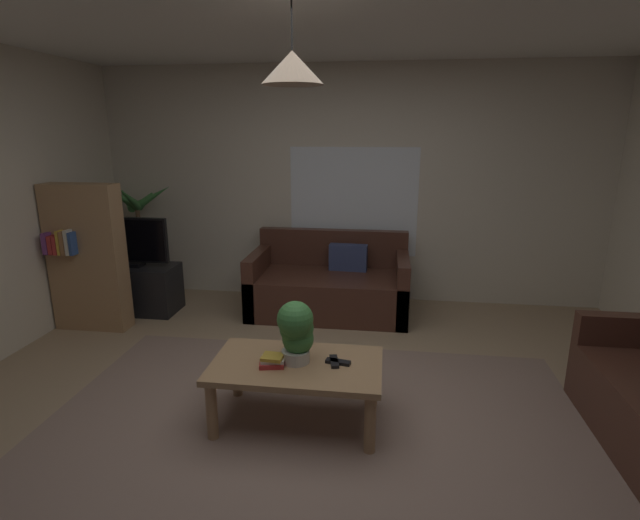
{
  "coord_description": "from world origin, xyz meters",
  "views": [
    {
      "loc": [
        0.41,
        -2.71,
        1.87
      ],
      "look_at": [
        0.0,
        0.3,
        1.05
      ],
      "focal_mm": 27.07,
      "sensor_mm": 36.0,
      "label": 1
    }
  ],
  "objects_px": {
    "book_on_table_1": "(273,360)",
    "tv_stand": "(135,288)",
    "potted_plant_on_table": "(296,330)",
    "couch_under_window": "(330,287)",
    "tv": "(129,241)",
    "pendant_lamp": "(292,68)",
    "coffee_table": "(297,372)",
    "remote_on_table_1": "(338,362)",
    "book_on_table_2": "(273,357)",
    "book_on_table_0": "(272,364)",
    "remote_on_table_0": "(334,361)",
    "potted_palm_corner": "(140,247)",
    "bookshelf_corner": "(86,257)"
  },
  "relations": [
    {
      "from": "coffee_table",
      "to": "book_on_table_1",
      "type": "distance_m",
      "value": 0.19
    },
    {
      "from": "potted_palm_corner",
      "to": "tv_stand",
      "type": "bearing_deg",
      "value": -71.28
    },
    {
      "from": "book_on_table_0",
      "to": "bookshelf_corner",
      "type": "bearing_deg",
      "value": 147.33
    },
    {
      "from": "book_on_table_1",
      "to": "tv_stand",
      "type": "xyz_separation_m",
      "value": [
        -1.93,
        1.82,
        -0.21
      ]
    },
    {
      "from": "remote_on_table_0",
      "to": "book_on_table_1",
      "type": "bearing_deg",
      "value": 0.81
    },
    {
      "from": "book_on_table_0",
      "to": "potted_palm_corner",
      "type": "distance_m",
      "value": 3.13
    },
    {
      "from": "couch_under_window",
      "to": "tv",
      "type": "bearing_deg",
      "value": -172.33
    },
    {
      "from": "coffee_table",
      "to": "remote_on_table_1",
      "type": "xyz_separation_m",
      "value": [
        0.27,
        0.02,
        0.08
      ]
    },
    {
      "from": "couch_under_window",
      "to": "book_on_table_2",
      "type": "relative_size",
      "value": 12.37
    },
    {
      "from": "couch_under_window",
      "to": "book_on_table_0",
      "type": "height_order",
      "value": "couch_under_window"
    },
    {
      "from": "remote_on_table_1",
      "to": "tv",
      "type": "relative_size",
      "value": 0.19
    },
    {
      "from": "tv_stand",
      "to": "tv",
      "type": "height_order",
      "value": "tv"
    },
    {
      "from": "book_on_table_0",
      "to": "book_on_table_1",
      "type": "relative_size",
      "value": 1.06
    },
    {
      "from": "book_on_table_2",
      "to": "bookshelf_corner",
      "type": "xyz_separation_m",
      "value": [
        -2.12,
        1.35,
        0.22
      ]
    },
    {
      "from": "remote_on_table_0",
      "to": "remote_on_table_1",
      "type": "height_order",
      "value": "same"
    },
    {
      "from": "remote_on_table_0",
      "to": "tv_stand",
      "type": "height_order",
      "value": "tv_stand"
    },
    {
      "from": "coffee_table",
      "to": "bookshelf_corner",
      "type": "xyz_separation_m",
      "value": [
        -2.26,
        1.29,
        0.35
      ]
    },
    {
      "from": "couch_under_window",
      "to": "book_on_table_2",
      "type": "xyz_separation_m",
      "value": [
        -0.12,
        -2.08,
        0.21
      ]
    },
    {
      "from": "remote_on_table_1",
      "to": "pendant_lamp",
      "type": "height_order",
      "value": "pendant_lamp"
    },
    {
      "from": "book_on_table_1",
      "to": "tv",
      "type": "relative_size",
      "value": 0.18
    },
    {
      "from": "coffee_table",
      "to": "pendant_lamp",
      "type": "distance_m",
      "value": 1.84
    },
    {
      "from": "potted_plant_on_table",
      "to": "tv_stand",
      "type": "height_order",
      "value": "potted_plant_on_table"
    },
    {
      "from": "couch_under_window",
      "to": "bookshelf_corner",
      "type": "bearing_deg",
      "value": -161.84
    },
    {
      "from": "remote_on_table_1",
      "to": "tv",
      "type": "xyz_separation_m",
      "value": [
        -2.34,
        1.72,
        0.33
      ]
    },
    {
      "from": "couch_under_window",
      "to": "potted_palm_corner",
      "type": "xyz_separation_m",
      "value": [
        -2.22,
        0.24,
        0.3
      ]
    },
    {
      "from": "pendant_lamp",
      "to": "coffee_table",
      "type": "bearing_deg",
      "value": 180.0
    },
    {
      "from": "book_on_table_1",
      "to": "remote_on_table_0",
      "type": "height_order",
      "value": "book_on_table_1"
    },
    {
      "from": "book_on_table_1",
      "to": "potted_palm_corner",
      "type": "xyz_separation_m",
      "value": [
        -2.1,
        2.32,
        0.11
      ]
    },
    {
      "from": "book_on_table_2",
      "to": "remote_on_table_0",
      "type": "xyz_separation_m",
      "value": [
        0.38,
        0.09,
        -0.05
      ]
    },
    {
      "from": "remote_on_table_1",
      "to": "pendant_lamp",
      "type": "distance_m",
      "value": 1.79
    },
    {
      "from": "coffee_table",
      "to": "remote_on_table_0",
      "type": "bearing_deg",
      "value": 6.76
    },
    {
      "from": "coffee_table",
      "to": "pendant_lamp",
      "type": "relative_size",
      "value": 2.49
    },
    {
      "from": "remote_on_table_1",
      "to": "potted_plant_on_table",
      "type": "bearing_deg",
      "value": 101.3
    },
    {
      "from": "coffee_table",
      "to": "book_on_table_1",
      "type": "relative_size",
      "value": 7.57
    },
    {
      "from": "book_on_table_1",
      "to": "book_on_table_2",
      "type": "bearing_deg",
      "value": -80.24
    },
    {
      "from": "couch_under_window",
      "to": "coffee_table",
      "type": "height_order",
      "value": "couch_under_window"
    },
    {
      "from": "remote_on_table_1",
      "to": "potted_plant_on_table",
      "type": "height_order",
      "value": "potted_plant_on_table"
    },
    {
      "from": "couch_under_window",
      "to": "tv",
      "type": "xyz_separation_m",
      "value": [
        -2.05,
        -0.28,
        0.49
      ]
    },
    {
      "from": "remote_on_table_0",
      "to": "potted_plant_on_table",
      "type": "relative_size",
      "value": 0.38
    },
    {
      "from": "tv_stand",
      "to": "pendant_lamp",
      "type": "bearing_deg",
      "value": -40.46
    },
    {
      "from": "book_on_table_1",
      "to": "remote_on_table_1",
      "type": "bearing_deg",
      "value": 11.23
    },
    {
      "from": "couch_under_window",
      "to": "remote_on_table_1",
      "type": "bearing_deg",
      "value": -81.77
    },
    {
      "from": "book_on_table_1",
      "to": "tv_stand",
      "type": "height_order",
      "value": "tv_stand"
    },
    {
      "from": "book_on_table_2",
      "to": "pendant_lamp",
      "type": "height_order",
      "value": "pendant_lamp"
    },
    {
      "from": "couch_under_window",
      "to": "book_on_table_0",
      "type": "xyz_separation_m",
      "value": [
        -0.13,
        -2.09,
        0.17
      ]
    },
    {
      "from": "remote_on_table_1",
      "to": "potted_plant_on_table",
      "type": "distance_m",
      "value": 0.34
    },
    {
      "from": "potted_plant_on_table",
      "to": "potted_palm_corner",
      "type": "distance_m",
      "value": 3.17
    },
    {
      "from": "coffee_table",
      "to": "potted_palm_corner",
      "type": "height_order",
      "value": "potted_palm_corner"
    },
    {
      "from": "remote_on_table_0",
      "to": "potted_plant_on_table",
      "type": "bearing_deg",
      "value": -10.27
    },
    {
      "from": "tv_stand",
      "to": "coffee_table",
      "type": "bearing_deg",
      "value": -40.46
    }
  ]
}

